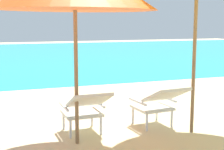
% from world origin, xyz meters
% --- Properties ---
extents(ground_plane, '(40.00, 40.00, 0.00)m').
position_xyz_m(ground_plane, '(0.00, 4.00, 0.00)').
color(ground_plane, beige).
extents(ocean_band, '(40.00, 18.00, 0.01)m').
position_xyz_m(ocean_band, '(0.00, 12.53, 0.00)').
color(ocean_band, '#28B2B7').
rests_on(ocean_band, ground_plane).
extents(lounge_chair_left, '(0.56, 0.88, 0.68)m').
position_xyz_m(lounge_chair_left, '(-0.59, -0.07, 0.40)').
color(lounge_chair_left, silver).
rests_on(lounge_chair_left, ground_plane).
extents(lounge_chair_right, '(0.61, 0.92, 0.68)m').
position_xyz_m(lounge_chair_right, '(0.52, -0.13, 0.40)').
color(lounge_chair_right, silver).
rests_on(lounge_chair_right, ground_plane).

